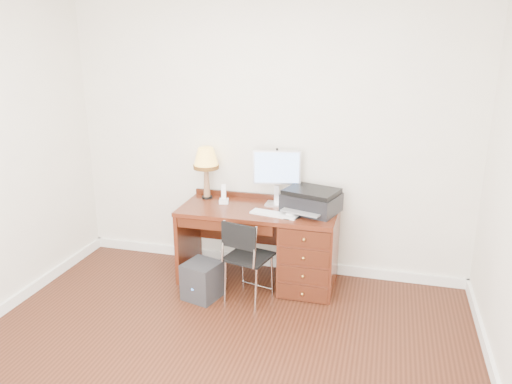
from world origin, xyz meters
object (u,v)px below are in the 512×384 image
(printer, at_px, (311,201))
(leg_lamp, at_px, (206,161))
(chair, at_px, (247,253))
(desk, at_px, (291,245))
(equipment_box, at_px, (202,280))
(monitor, at_px, (277,171))
(phone, at_px, (224,198))

(printer, distance_m, leg_lamp, 1.13)
(chair, bearing_deg, desk, 67.48)
(printer, relative_size, equipment_box, 1.66)
(leg_lamp, height_order, equipment_box, leg_lamp)
(monitor, bearing_deg, equipment_box, -141.88)
(printer, xyz_separation_m, chair, (-0.49, -0.49, -0.38))
(leg_lamp, bearing_deg, desk, -11.12)
(monitor, distance_m, phone, 0.59)
(chair, bearing_deg, monitor, 91.56)
(monitor, height_order, printer, monitor)
(leg_lamp, xyz_separation_m, chair, (0.59, -0.61, -0.65))
(phone, distance_m, equipment_box, 0.84)
(equipment_box, bearing_deg, printer, 45.19)
(monitor, xyz_separation_m, phone, (-0.51, -0.12, -0.28))
(desk, height_order, phone, phone)
(leg_lamp, distance_m, chair, 1.08)
(desk, relative_size, equipment_box, 4.34)
(desk, bearing_deg, monitor, 134.31)
(desk, distance_m, equipment_box, 0.91)
(monitor, xyz_separation_m, printer, (0.36, -0.14, -0.23))
(monitor, distance_m, equipment_box, 1.26)
(leg_lamp, bearing_deg, equipment_box, -74.96)
(desk, height_order, leg_lamp, leg_lamp)
(desk, xyz_separation_m, phone, (-0.69, 0.07, 0.39))
(desk, bearing_deg, chair, -125.82)
(printer, height_order, phone, printer)
(desk, relative_size, monitor, 2.82)
(monitor, height_order, equipment_box, monitor)
(printer, bearing_deg, monitor, 175.78)
(desk, height_order, chair, chair)
(printer, relative_size, phone, 3.03)
(phone, height_order, equipment_box, phone)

